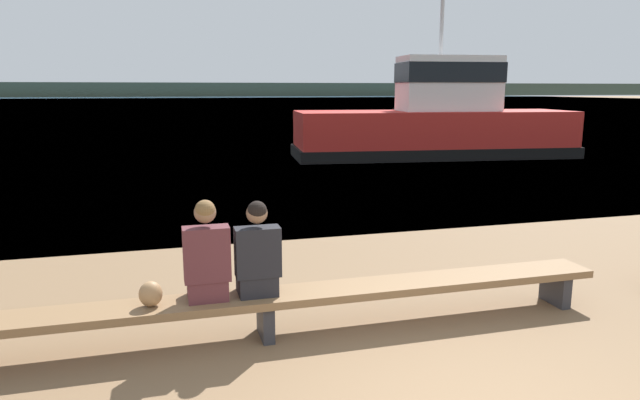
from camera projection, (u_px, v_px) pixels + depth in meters
water_surface at (170, 100)px, 123.20m from camera, size 240.00×240.00×0.00m
far_shoreline at (166, 90)px, 184.33m from camera, size 600.00×12.00×4.39m
bench_main at (265, 302)px, 5.87m from camera, size 7.63×0.51×0.46m
person_left at (207, 257)px, 5.62m from camera, size 0.45×0.39×1.03m
person_right at (257, 255)px, 5.76m from camera, size 0.45×0.39×0.99m
shopping_bag at (151, 294)px, 5.51m from camera, size 0.22×0.20×0.25m
tugboat_red at (437, 125)px, 21.43m from camera, size 10.80×4.27×7.12m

